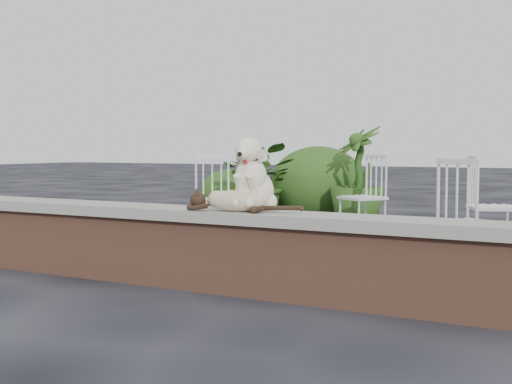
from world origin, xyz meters
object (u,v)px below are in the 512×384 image
at_px(chair_b, 363,196).
at_px(chair_c, 474,222).
at_px(cat, 234,200).
at_px(potted_plant_b, 357,177).
at_px(dog, 255,173).
at_px(chair_e, 493,206).
at_px(potted_plant_a, 262,183).
at_px(chair_a, 214,199).

relative_size(chair_b, chair_c, 1.00).
bearing_deg(cat, chair_b, 87.89).
height_order(chair_c, potted_plant_b, potted_plant_b).
height_order(dog, chair_e, dog).
relative_size(chair_e, potted_plant_a, 0.86).
relative_size(cat, potted_plant_a, 0.90).
distance_m(chair_a, potted_plant_a, 1.81).
relative_size(dog, potted_plant_b, 0.40).
height_order(chair_e, potted_plant_a, potted_plant_a).
xyz_separation_m(chair_b, chair_a, (-1.32, -1.07, 0.00)).
bearing_deg(chair_e, chair_b, 48.43).
relative_size(chair_b, chair_a, 1.00).
height_order(dog, potted_plant_b, potted_plant_b).
bearing_deg(chair_c, chair_a, 12.73).
bearing_deg(cat, dog, 58.12).
height_order(dog, chair_c, dog).
bearing_deg(chair_b, chair_e, 14.43).
bearing_deg(chair_e, potted_plant_a, 47.34).
height_order(chair_a, potted_plant_b, potted_plant_b).
bearing_deg(chair_a, cat, -92.17).
xyz_separation_m(cat, chair_e, (1.38, 2.58, -0.19)).
bearing_deg(potted_plant_a, cat, -65.76).
height_order(chair_b, chair_e, same).
bearing_deg(potted_plant_b, chair_b, -68.03).
distance_m(dog, potted_plant_a, 4.14).
xyz_separation_m(chair_a, potted_plant_b, (0.98, 1.93, 0.18)).
xyz_separation_m(cat, potted_plant_b, (-0.44, 4.00, -0.02)).
bearing_deg(chair_e, potted_plant_b, 31.50).
bearing_deg(chair_b, potted_plant_a, -167.61).
distance_m(chair_b, potted_plant_a, 1.79).
bearing_deg(potted_plant_a, chair_b, -23.26).
xyz_separation_m(dog, potted_plant_b, (-0.52, 3.85, -0.19)).
distance_m(chair_c, potted_plant_a, 4.18).
height_order(dog, cat, dog).
bearing_deg(chair_b, cat, -52.65).
bearing_deg(chair_b, dog, -51.04).
xyz_separation_m(chair_b, potted_plant_b, (-0.35, 0.86, 0.18)).
bearing_deg(dog, chair_b, 89.50).
bearing_deg(chair_b, chair_c, -17.55).
relative_size(chair_e, chair_a, 1.00).
relative_size(chair_c, potted_plant_b, 0.73).
height_order(dog, potted_plant_a, dog).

